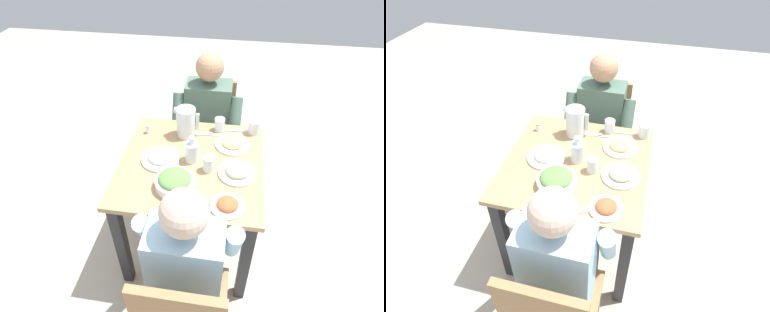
% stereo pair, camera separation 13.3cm
% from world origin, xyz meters
% --- Properties ---
extents(ground_plane, '(8.00, 8.00, 0.00)m').
position_xyz_m(ground_plane, '(0.00, 0.00, 0.00)').
color(ground_plane, '#B7AD99').
extents(dining_table, '(0.82, 0.82, 0.75)m').
position_xyz_m(dining_table, '(0.00, 0.00, 0.60)').
color(dining_table, tan).
rests_on(dining_table, ground_plane).
extents(chair_near, '(0.40, 0.40, 0.85)m').
position_xyz_m(chair_near, '(0.07, -0.73, 0.48)').
color(chair_near, '#997047').
rests_on(chair_near, ground_plane).
extents(chair_far, '(0.40, 0.40, 0.85)m').
position_xyz_m(chair_far, '(0.03, 0.73, 0.48)').
color(chair_far, '#997047').
rests_on(chair_far, ground_plane).
extents(diner_near, '(0.48, 0.53, 1.15)m').
position_xyz_m(diner_near, '(0.07, -0.53, 0.62)').
color(diner_near, '#9EC6E0').
rests_on(diner_near, ground_plane).
extents(diner_far, '(0.48, 0.53, 1.15)m').
position_xyz_m(diner_far, '(0.03, 0.53, 0.62)').
color(diner_far, '#4C6B5B').
rests_on(diner_far, ground_plane).
extents(water_pitcher, '(0.16, 0.12, 0.19)m').
position_xyz_m(water_pitcher, '(-0.07, 0.26, 0.84)').
color(water_pitcher, silver).
rests_on(water_pitcher, dining_table).
extents(salad_bowl, '(0.21, 0.21, 0.09)m').
position_xyz_m(salad_bowl, '(-0.05, -0.21, 0.79)').
color(salad_bowl, white).
rests_on(salad_bowl, dining_table).
extents(plate_fries, '(0.21, 0.21, 0.05)m').
position_xyz_m(plate_fries, '(0.23, 0.19, 0.76)').
color(plate_fries, white).
rests_on(plate_fries, dining_table).
extents(plate_yoghurt, '(0.23, 0.23, 0.05)m').
position_xyz_m(plate_yoghurt, '(-0.18, -0.01, 0.77)').
color(plate_yoghurt, white).
rests_on(plate_yoghurt, dining_table).
extents(plate_beans, '(0.21, 0.21, 0.05)m').
position_xyz_m(plate_beans, '(0.26, -0.06, 0.76)').
color(plate_beans, white).
rests_on(plate_beans, dining_table).
extents(plate_rice_curry, '(0.17, 0.17, 0.05)m').
position_xyz_m(plate_rice_curry, '(0.23, -0.30, 0.76)').
color(plate_rice_curry, white).
rests_on(plate_rice_curry, dining_table).
extents(water_glass_by_pitcher, '(0.07, 0.07, 0.09)m').
position_xyz_m(water_glass_by_pitcher, '(0.35, 0.34, 0.79)').
color(water_glass_by_pitcher, silver).
rests_on(water_glass_by_pitcher, dining_table).
extents(water_glass_far_left, '(0.07, 0.07, 0.09)m').
position_xyz_m(water_glass_far_left, '(0.13, 0.34, 0.79)').
color(water_glass_far_left, silver).
rests_on(water_glass_far_left, dining_table).
extents(water_glass_center, '(0.06, 0.06, 0.09)m').
position_xyz_m(water_glass_center, '(0.10, -0.05, 0.79)').
color(water_glass_center, silver).
rests_on(water_glass_center, dining_table).
extents(oil_carafe, '(0.08, 0.08, 0.16)m').
position_xyz_m(oil_carafe, '(0.00, 0.02, 0.80)').
color(oil_carafe, silver).
rests_on(oil_carafe, dining_table).
extents(salt_shaker, '(0.03, 0.03, 0.05)m').
position_xyz_m(salt_shaker, '(-0.32, 0.24, 0.77)').
color(salt_shaker, white).
rests_on(salt_shaker, dining_table).
extents(fork_near, '(0.17, 0.07, 0.01)m').
position_xyz_m(fork_near, '(0.11, -0.35, 0.75)').
color(fork_near, silver).
rests_on(fork_near, dining_table).
extents(knife_near, '(0.19, 0.03, 0.01)m').
position_xyz_m(knife_near, '(0.24, 0.34, 0.75)').
color(knife_near, silver).
rests_on(knife_near, dining_table).
extents(fork_far, '(0.17, 0.06, 0.01)m').
position_xyz_m(fork_far, '(0.01, 0.27, 0.75)').
color(fork_far, silver).
rests_on(fork_far, dining_table).
extents(knife_far, '(0.19, 0.04, 0.01)m').
position_xyz_m(knife_far, '(0.16, 0.28, 0.75)').
color(knife_far, silver).
rests_on(knife_far, dining_table).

